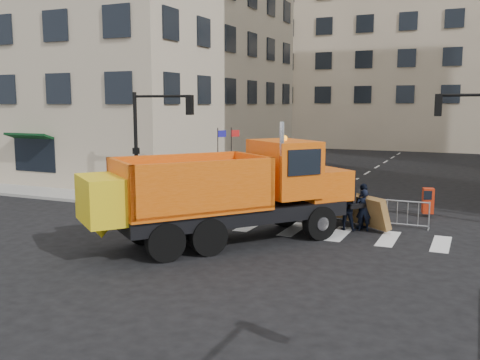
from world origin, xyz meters
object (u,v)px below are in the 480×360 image
at_px(cop_a, 364,210).
at_px(cop_c, 364,206).
at_px(cop_b, 347,208).
at_px(worker, 210,181).
at_px(plow_truck, 226,190).
at_px(newspaper_box, 428,201).

xyz_separation_m(cop_a, cop_c, (-0.08, 0.42, 0.08)).
xyz_separation_m(cop_b, cop_c, (0.53, 0.53, 0.04)).
bearing_deg(cop_a, worker, -30.38).
relative_size(plow_truck, cop_c, 5.84).
bearing_deg(cop_c, cop_b, -21.78).
distance_m(cop_c, newspaper_box, 3.96).
height_order(cop_b, cop_c, cop_c).
height_order(plow_truck, cop_c, plow_truck).
xyz_separation_m(plow_truck, cop_a, (4.07, 3.76, -1.08)).
bearing_deg(plow_truck, worker, 69.67).
bearing_deg(cop_c, newspaper_box, 170.90).
bearing_deg(worker, plow_truck, -64.25).
height_order(plow_truck, worker, plow_truck).
xyz_separation_m(cop_c, worker, (-8.00, 2.41, 0.20)).
relative_size(cop_a, cop_b, 0.96).
distance_m(worker, newspaper_box, 10.16).
height_order(cop_a, worker, worker).
bearing_deg(plow_truck, cop_b, -5.15).
distance_m(plow_truck, cop_b, 5.14).
distance_m(cop_b, newspaper_box, 4.69).
height_order(cop_a, cop_b, cop_b).
distance_m(plow_truck, newspaper_box, 9.75).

